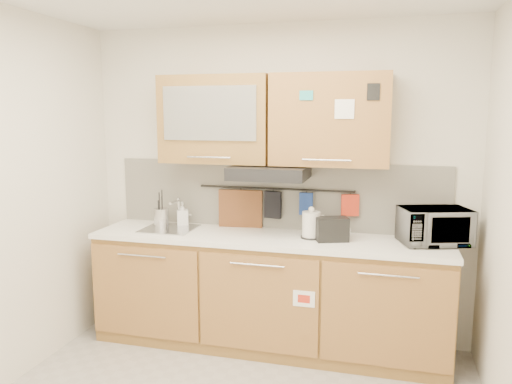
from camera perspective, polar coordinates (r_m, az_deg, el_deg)
The scene contains 17 objects.
wall_back at distance 4.19m, azimuth 2.34°, elevation 1.01°, with size 3.20×3.20×0.00m, color silver.
base_cabinet at distance 4.12m, azimuth 1.30°, elevation -12.00°, with size 2.80×0.64×0.88m.
countertop at distance 3.97m, azimuth 1.32°, elevation -5.33°, with size 2.82×0.62×0.04m, color white.
backsplash at distance 4.19m, azimuth 2.30°, elevation -0.37°, with size 2.80×0.02×0.56m, color silver.
upper_cabinets at distance 3.97m, azimuth 1.76°, elevation 8.27°, with size 1.82×0.37×0.70m.
range_hood at distance 3.93m, azimuth 1.56°, elevation 2.26°, with size 0.60×0.46×0.10m, color black.
sink at distance 4.25m, azimuth -9.84°, elevation -4.14°, with size 0.42×0.40×0.26m.
utensil_rail at distance 4.14m, azimuth 2.19°, elevation 0.37°, with size 0.02×0.02×1.30m, color black.
utensil_crock at distance 4.34m, azimuth -10.75°, elevation -2.85°, with size 0.15×0.15×0.32m.
kettle at distance 3.90m, azimuth 6.34°, elevation -3.83°, with size 0.19×0.18×0.25m.
toaster at distance 3.84m, azimuth 8.67°, elevation -4.19°, with size 0.27×0.22×0.18m.
microwave at distance 3.92m, azimuth 19.71°, elevation -3.70°, with size 0.49×0.33×0.27m, color #999999.
soap_bottle at distance 4.35m, azimuth -8.41°, elevation -2.48°, with size 0.09×0.09×0.21m, color #999999.
cutting_board at distance 4.25m, azimuth -1.79°, elevation -2.84°, with size 0.37×0.03×0.46m, color brown.
oven_mitt at distance 4.10m, azimuth 5.74°, elevation -1.35°, with size 0.11×0.03×0.18m, color navy.
dark_pouch at distance 4.15m, azimuth 1.93°, elevation -1.47°, with size 0.14×0.04×0.23m, color black.
pot_holder at distance 4.06m, azimuth 10.71°, elevation -1.50°, with size 0.14×0.02×0.17m, color red.
Camera 1 is at (0.90, -2.55, 1.88)m, focal length 35.00 mm.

